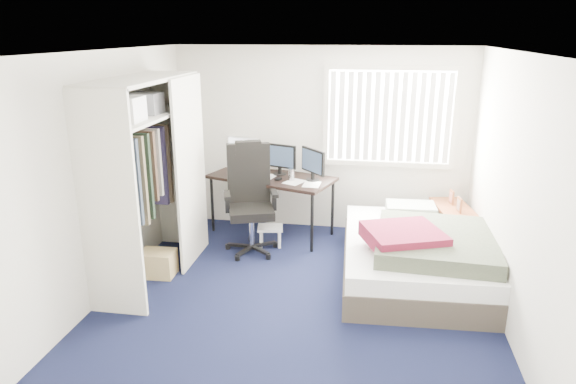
# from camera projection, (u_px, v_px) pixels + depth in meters

# --- Properties ---
(ground) EXTENTS (4.20, 4.20, 0.00)m
(ground) POSITION_uv_depth(u_px,v_px,m) (297.00, 297.00, 5.40)
(ground) COLOR black
(ground) RESTS_ON ground
(room_shell) EXTENTS (4.20, 4.20, 4.20)m
(room_shell) POSITION_uv_depth(u_px,v_px,m) (298.00, 158.00, 4.94)
(room_shell) COLOR silver
(room_shell) RESTS_ON ground
(window_assembly) EXTENTS (1.72, 0.09, 1.32)m
(window_assembly) POSITION_uv_depth(u_px,v_px,m) (389.00, 117.00, 6.69)
(window_assembly) COLOR white
(window_assembly) RESTS_ON ground
(closet) EXTENTS (0.64, 1.84, 2.22)m
(closet) POSITION_uv_depth(u_px,v_px,m) (148.00, 160.00, 5.51)
(closet) COLOR beige
(closet) RESTS_ON ground
(desk) EXTENTS (1.80, 1.25, 1.27)m
(desk) POSITION_uv_depth(u_px,v_px,m) (273.00, 175.00, 6.89)
(desk) COLOR black
(desk) RESTS_ON ground
(office_chair) EXTENTS (0.82, 0.82, 1.38)m
(office_chair) POSITION_uv_depth(u_px,v_px,m) (251.00, 210.00, 6.45)
(office_chair) COLOR black
(office_chair) RESTS_ON ground
(footstool) EXTENTS (0.36, 0.31, 0.26)m
(footstool) POSITION_uv_depth(u_px,v_px,m) (270.00, 231.00, 6.64)
(footstool) COLOR white
(footstool) RESTS_ON ground
(nightstand) EXTENTS (0.54, 0.87, 0.74)m
(nightstand) POSITION_uv_depth(u_px,v_px,m) (453.00, 212.00, 6.47)
(nightstand) COLOR brown
(nightstand) RESTS_ON ground
(bed) EXTENTS (1.71, 2.22, 0.70)m
(bed) POSITION_uv_depth(u_px,v_px,m) (418.00, 254.00, 5.72)
(bed) COLOR #3D352C
(bed) RESTS_ON ground
(pine_box) EXTENTS (0.40, 0.30, 0.29)m
(pine_box) POSITION_uv_depth(u_px,v_px,m) (158.00, 263.00, 5.85)
(pine_box) COLOR tan
(pine_box) RESTS_ON ground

